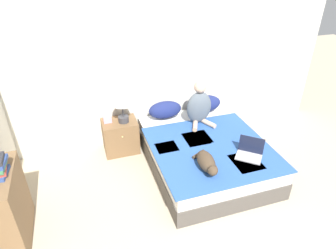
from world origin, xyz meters
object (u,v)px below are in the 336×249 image
object	(u,v)px
cat_tabby	(207,162)
bookshelf	(11,207)
table_lamp	(122,100)
laptop_open	(250,153)
bed	(205,154)
nightstand	(121,136)
pillow_far	(205,104)
pillow_near	(165,110)
person_sitting	(199,106)
tissue_box	(107,118)

from	to	relation	value
cat_tabby	bookshelf	bearing A→B (deg)	-88.87
table_lamp	laptop_open	bearing A→B (deg)	-41.66
bed	nightstand	size ratio (longest dim) A/B	3.67
pillow_far	bookshelf	xyz separation A→B (m)	(-2.82, -1.30, -0.15)
cat_tabby	laptop_open	distance (m)	0.65
pillow_near	bookshelf	distance (m)	2.50
pillow_near	nightstand	size ratio (longest dim) A/B	0.99
laptop_open	pillow_near	bearing A→B (deg)	159.82
cat_tabby	table_lamp	bearing A→B (deg)	-146.64
laptop_open	table_lamp	bearing A→B (deg)	178.92
nightstand	table_lamp	bearing A→B (deg)	-21.56
person_sitting	table_lamp	bearing A→B (deg)	167.55
table_lamp	tissue_box	distance (m)	0.39
bed	pillow_far	xyz separation A→B (m)	(0.35, 0.81, 0.37)
cat_tabby	nightstand	distance (m)	1.62
laptop_open	table_lamp	xyz separation A→B (m)	(-1.41, 1.26, 0.39)
bed	nightstand	world-z (taller)	nightstand
table_lamp	tissue_box	size ratio (longest dim) A/B	3.76
pillow_far	table_lamp	xyz separation A→B (m)	(-1.37, -0.06, 0.30)
laptop_open	bookshelf	bearing A→B (deg)	-139.73
pillow_far	table_lamp	size ratio (longest dim) A/B	1.00
cat_tabby	laptop_open	xyz separation A→B (m)	(0.65, 0.07, -0.05)
pillow_near	cat_tabby	world-z (taller)	pillow_near
tissue_box	person_sitting	bearing A→B (deg)	-13.54
pillow_far	laptop_open	bearing A→B (deg)	-87.96
pillow_far	tissue_box	world-z (taller)	pillow_far
pillow_near	laptop_open	bearing A→B (deg)	-60.76
person_sitting	nightstand	xyz separation A→B (m)	(-1.19, 0.27, -0.48)
bed	bookshelf	size ratio (longest dim) A/B	2.22
pillow_far	nightstand	distance (m)	1.47
laptop_open	nightstand	distance (m)	1.97
cat_tabby	pillow_near	bearing A→B (deg)	-172.90
bookshelf	cat_tabby	bearing A→B (deg)	-2.17
pillow_near	laptop_open	size ratio (longest dim) A/B	1.27
bed	laptop_open	distance (m)	0.70
pillow_near	nightstand	world-z (taller)	pillow_near
pillow_far	laptop_open	size ratio (longest dim) A/B	1.27
pillow_far	cat_tabby	size ratio (longest dim) A/B	0.88
bed	laptop_open	xyz separation A→B (m)	(0.39, -0.51, 0.28)
pillow_near	cat_tabby	distance (m)	1.39
person_sitting	bookshelf	size ratio (longest dim) A/B	0.77
nightstand	bookshelf	xyz separation A→B (m)	(-1.39, -1.27, 0.17)
tissue_box	bookshelf	bearing A→B (deg)	-132.83
person_sitting	laptop_open	xyz separation A→B (m)	(0.29, -1.01, -0.23)
pillow_far	bed	bearing A→B (deg)	-113.05
cat_tabby	laptop_open	size ratio (longest dim) A/B	1.44
bed	laptop_open	size ratio (longest dim) A/B	4.70
pillow_near	tissue_box	bearing A→B (deg)	178.85
cat_tabby	table_lamp	distance (m)	1.57
nightstand	pillow_near	bearing A→B (deg)	2.63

